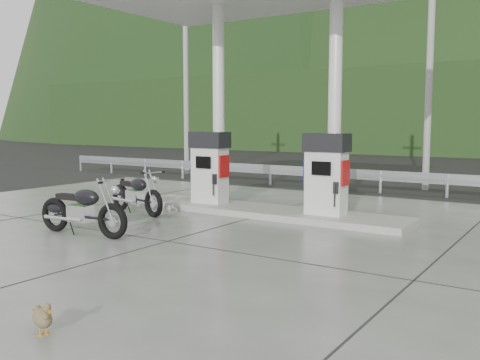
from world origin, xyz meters
The scene contains 15 objects.
ground centered at (0.00, 0.00, 0.00)m, with size 160.00×160.00×0.00m, color black.
forecourt_apron centered at (0.00, 0.00, 0.01)m, with size 18.00×14.00×0.02m, color slate.
pump_island centered at (0.00, 2.50, 0.10)m, with size 7.00×1.40×0.15m, color #9E9A93.
gas_pump_left centered at (-1.60, 2.50, 1.07)m, with size 0.95×0.55×1.80m, color silver, non-canonical shape.
gas_pump_right centered at (1.60, 2.50, 1.07)m, with size 0.95×0.55×1.80m, color silver, non-canonical shape.
canopy_column_left centered at (-1.60, 2.90, 2.67)m, with size 0.30×0.30×5.00m, color white.
canopy_column_right centered at (1.60, 2.90, 2.67)m, with size 0.30×0.30×5.00m, color white.
guardrail centered at (0.00, 8.00, 0.71)m, with size 26.00×0.16×1.42m, color #A5A9AD, non-canonical shape.
road centered at (0.00, 11.50, 0.00)m, with size 60.00×7.00×0.01m, color black.
utility_pole_a centered at (-8.00, 9.50, 4.00)m, with size 0.22×0.22×8.00m, color gray.
utility_pole_b centered at (2.00, 9.50, 4.00)m, with size 0.22×0.22×8.00m, color gray.
tree_band centered at (0.00, 30.00, 3.00)m, with size 80.00×6.00×6.00m, color black.
motorcycle_left centered at (-2.65, 0.94, 0.48)m, with size 1.96×0.62×0.93m, color black, non-canonical shape.
motorcycle_right centered at (-1.76, -1.46, 0.51)m, with size 2.07×0.65×0.98m, color black, non-canonical shape.
duck centered at (1.78, -5.01, 0.18)m, with size 0.45×0.13×0.32m, color brown, non-canonical shape.
Camera 1 is at (6.44, -8.37, 2.21)m, focal length 40.00 mm.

